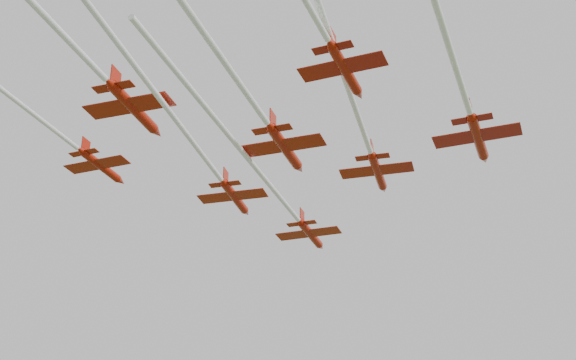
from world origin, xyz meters
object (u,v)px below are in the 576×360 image
at_px(jet_row2_left, 207,160).
at_px(jet_row3_left, 55,130).
at_px(jet_row4_left, 87,59).
at_px(jet_row3_right, 458,74).
at_px(jet_lead, 277,194).
at_px(jet_row2_right, 353,101).
at_px(jet_row3_mid, 248,96).

xyz_separation_m(jet_row2_left, jet_row3_left, (-12.17, -12.55, 0.82)).
bearing_deg(jet_row4_left, jet_row3_right, 14.98).
relative_size(jet_row3_right, jet_row4_left, 1.17).
distance_m(jet_lead, jet_row3_right, 33.09).
relative_size(jet_row2_right, jet_row3_right, 1.16).
xyz_separation_m(jet_row3_mid, jet_row3_right, (20.49, 3.34, -1.60)).
bearing_deg(jet_row3_left, jet_lead, 47.57).
relative_size(jet_row2_left, jet_row3_right, 0.87).
relative_size(jet_row3_mid, jet_row3_right, 0.96).
xyz_separation_m(jet_lead, jet_row4_left, (-4.09, -31.80, 1.98)).
height_order(jet_row2_right, jet_row4_left, jet_row4_left).
xyz_separation_m(jet_row2_left, jet_row3_right, (32.31, -7.55, -2.09)).
distance_m(jet_row3_mid, jet_row4_left, 16.11).
relative_size(jet_row2_right, jet_row3_left, 1.47).
xyz_separation_m(jet_lead, jet_row2_right, (15.90, -13.29, 1.83)).
bearing_deg(jet_row2_left, jet_row3_mid, -55.19).
distance_m(jet_row2_left, jet_row4_left, 21.92).
relative_size(jet_lead, jet_row3_left, 1.32).
relative_size(jet_row3_left, jet_row3_right, 0.78).
relative_size(jet_lead, jet_row3_mid, 1.09).
bearing_deg(jet_row3_mid, jet_row3_left, 175.24).
height_order(jet_row2_left, jet_row3_right, jet_row2_left).
bearing_deg(jet_row2_right, jet_row3_mid, -150.36).
xyz_separation_m(jet_row2_right, jet_row3_left, (-32.28, -9.16, 0.14)).
xyz_separation_m(jet_row2_left, jet_row2_right, (20.11, -3.38, 0.68)).
distance_m(jet_row2_left, jet_row3_right, 33.25).
xyz_separation_m(jet_row2_right, jet_row3_right, (12.20, -4.17, -2.77)).
relative_size(jet_row2_left, jet_row4_left, 1.02).
relative_size(jet_lead, jet_row3_right, 1.04).
height_order(jet_row2_left, jet_row3_mid, jet_row2_left).
bearing_deg(jet_row3_left, jet_row2_left, 39.56).
relative_size(jet_row2_right, jet_row4_left, 1.35).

